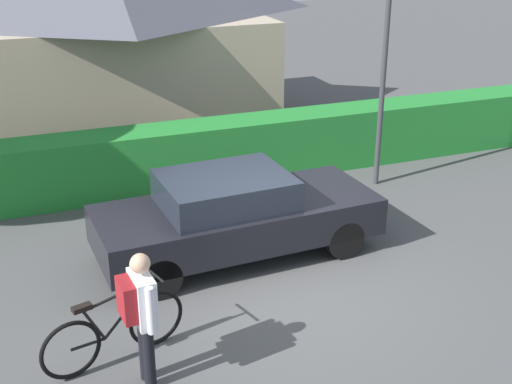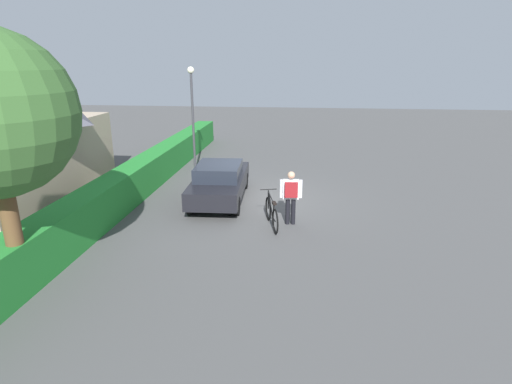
# 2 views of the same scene
# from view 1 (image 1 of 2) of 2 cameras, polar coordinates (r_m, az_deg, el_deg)

# --- Properties ---
(ground_plane) EXTENTS (60.00, 60.00, 0.00)m
(ground_plane) POSITION_cam_1_polar(r_m,az_deg,el_deg) (9.49, 1.81, -8.16)
(ground_plane) COLOR #4B4B4B
(hedge_row) EXTENTS (21.75, 0.90, 1.17)m
(hedge_row) POSITION_cam_1_polar(r_m,az_deg,el_deg) (12.88, -5.48, 3.14)
(hedge_row) COLOR #227B2D
(hedge_row) RESTS_ON ground
(house_distant) EXTENTS (7.39, 4.94, 4.46)m
(house_distant) POSITION_cam_1_polar(r_m,az_deg,el_deg) (16.59, -12.48, 13.18)
(house_distant) COLOR tan
(house_distant) RESTS_ON ground
(parked_car_near) EXTENTS (4.30, 1.84, 1.32)m
(parked_car_near) POSITION_cam_1_polar(r_m,az_deg,el_deg) (10.06, -1.81, -1.89)
(parked_car_near) COLOR black
(parked_car_near) RESTS_ON ground
(bicycle) EXTENTS (1.74, 0.65, 0.98)m
(bicycle) POSITION_cam_1_polar(r_m,az_deg,el_deg) (8.08, -11.86, -11.44)
(bicycle) COLOR black
(bicycle) RESTS_ON ground
(person_rider) EXTENTS (0.37, 0.65, 1.61)m
(person_rider) POSITION_cam_1_polar(r_m,az_deg,el_deg) (7.35, -9.78, -9.67)
(person_rider) COLOR black
(person_rider) RESTS_ON ground
(street_lamp) EXTENTS (0.28, 0.28, 4.41)m
(street_lamp) POSITION_cam_1_polar(r_m,az_deg,el_deg) (12.48, 10.98, 12.91)
(street_lamp) COLOR #38383D
(street_lamp) RESTS_ON ground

